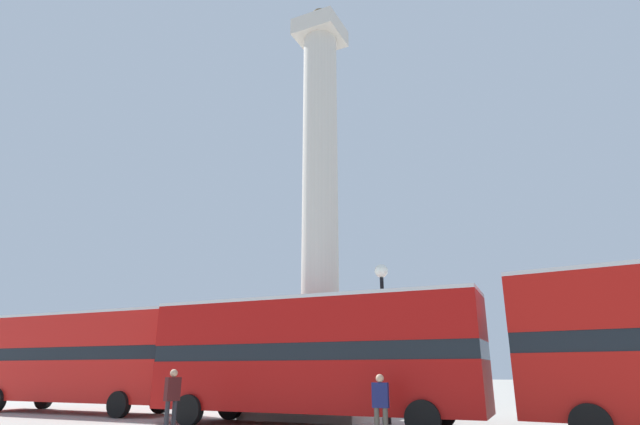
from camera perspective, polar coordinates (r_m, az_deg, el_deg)
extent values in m
plane|color=#ADA89E|center=(21.55, 0.00, -22.34)|extent=(200.00, 200.00, 0.00)
cube|color=beige|center=(21.52, 0.00, -21.23)|extent=(4.76, 4.76, 0.84)
cube|color=beige|center=(21.48, 0.00, -18.98)|extent=(3.43, 3.43, 0.84)
cylinder|color=beige|center=(22.91, 0.00, 2.71)|extent=(1.64, 1.64, 16.09)
cube|color=beige|center=(27.07, 0.00, 19.82)|extent=(2.22, 2.22, 0.90)
sphere|color=brown|center=(27.64, 0.00, 21.35)|extent=(0.95, 0.95, 0.95)
cube|color=red|center=(25.89, -25.74, -16.91)|extent=(10.35, 3.01, 1.71)
cube|color=black|center=(25.90, -25.40, -14.43)|extent=(10.35, 2.97, 0.55)
cube|color=red|center=(25.94, -25.11, -12.29)|extent=(10.35, 3.01, 1.41)
cube|color=silver|center=(26.01, -24.89, -10.62)|extent=(10.35, 3.01, 0.12)
cylinder|color=black|center=(24.33, -17.77, -19.85)|extent=(1.02, 0.36, 1.00)
cylinder|color=black|center=(22.50, -22.01, -19.67)|extent=(1.02, 0.36, 1.00)
cylinder|color=black|center=(29.42, -29.02, -18.04)|extent=(1.02, 0.36, 1.00)
cube|color=#A80F0C|center=(17.62, -0.98, -19.19)|extent=(11.45, 3.05, 1.58)
cube|color=black|center=(17.62, -0.96, -15.73)|extent=(11.45, 3.00, 0.55)
cube|color=#A80F0C|center=(17.68, -0.95, -12.54)|extent=(11.45, 3.05, 1.42)
cube|color=silver|center=(17.77, -0.93, -10.07)|extent=(11.45, 3.05, 0.12)
cylinder|color=black|center=(17.64, 13.57, -21.30)|extent=(1.01, 0.35, 1.00)
cylinder|color=black|center=(15.19, 11.68, -22.08)|extent=(1.01, 0.35, 1.00)
cylinder|color=black|center=(20.67, -10.20, -20.90)|extent=(1.01, 0.35, 1.00)
cylinder|color=black|center=(18.63, -14.75, -21.00)|extent=(1.01, 0.35, 1.00)
cylinder|color=black|center=(17.29, 29.22, -19.75)|extent=(1.02, 0.40, 1.00)
cylinder|color=black|center=(14.89, 28.57, -20.52)|extent=(1.02, 0.40, 1.00)
cube|color=beige|center=(24.82, 29.85, -16.44)|extent=(3.31, 2.63, 2.66)
ellipsoid|color=brown|center=(24.94, 28.84, -9.87)|extent=(2.33, 1.37, 0.98)
cone|color=brown|center=(25.24, 31.02, -8.59)|extent=(1.04, 0.71, 1.04)
cylinder|color=brown|center=(25.05, 28.52, -7.75)|extent=(0.36, 0.36, 0.90)
sphere|color=brown|center=(25.13, 28.32, -6.43)|extent=(0.28, 0.28, 0.28)
cylinder|color=brown|center=(25.28, 30.62, -12.04)|extent=(0.20, 0.20, 1.06)
cylinder|color=brown|center=(24.76, 30.93, -11.92)|extent=(0.20, 0.20, 1.06)
cylinder|color=brown|center=(24.97, 27.46, -12.46)|extent=(0.20, 0.20, 1.06)
cylinder|color=brown|center=(24.44, 27.70, -12.35)|extent=(0.20, 0.20, 1.06)
cylinder|color=black|center=(18.84, 7.65, -22.26)|extent=(0.31, 0.31, 0.40)
cylinder|color=black|center=(18.79, 7.35, -15.09)|extent=(0.14, 0.14, 5.12)
sphere|color=white|center=(19.12, 7.02, -6.64)|extent=(0.51, 0.51, 0.51)
cylinder|color=#28282D|center=(16.95, -17.13, -21.41)|extent=(0.14, 0.14, 0.88)
cylinder|color=#28282D|center=(17.09, -16.36, -21.43)|extent=(0.14, 0.14, 0.88)
cube|color=#471919|center=(16.98, -16.50, -18.78)|extent=(0.30, 0.51, 0.70)
sphere|color=tan|center=(16.97, -16.35, -17.21)|extent=(0.24, 0.24, 0.24)
cylinder|color=#4C473D|center=(14.47, 7.52, -22.88)|extent=(0.14, 0.14, 0.81)
cylinder|color=#4C473D|center=(14.53, 6.53, -22.89)|extent=(0.14, 0.14, 0.81)
cube|color=#191E51|center=(14.45, 6.91, -20.01)|extent=(0.46, 0.22, 0.64)
sphere|color=tan|center=(14.44, 6.85, -18.30)|extent=(0.22, 0.22, 0.22)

